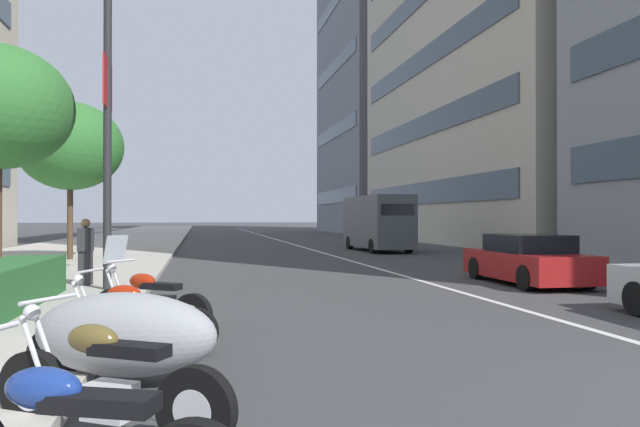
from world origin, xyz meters
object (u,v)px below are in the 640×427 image
(motorcycle_mid_row, at_px, (108,386))
(pedestrian_on_plaza, at_px, (86,252))
(motorcycle_second_in_row, at_px, (149,304))
(car_far_down_avenue, at_px, (528,261))
(motorcycle_far_end_row, at_px, (134,322))
(delivery_van_ahead, at_px, (377,222))
(street_lamp_with_banners, at_px, (126,79))
(street_tree_mid_sidewalk, at_px, (70,146))
(motorcycle_under_tarp, at_px, (123,335))

(motorcycle_mid_row, distance_m, pedestrian_on_plaza, 10.21)
(motorcycle_second_in_row, relative_size, car_far_down_avenue, 0.43)
(motorcycle_far_end_row, distance_m, delivery_van_ahead, 23.93)
(motorcycle_mid_row, height_order, delivery_van_ahead, delivery_van_ahead)
(car_far_down_avenue, distance_m, street_lamp_with_banners, 11.00)
(motorcycle_second_in_row, distance_m, street_tree_mid_sidewalk, 15.97)
(motorcycle_mid_row, distance_m, motorcycle_far_end_row, 3.06)
(car_far_down_avenue, bearing_deg, motorcycle_mid_row, 136.91)
(motorcycle_far_end_row, xyz_separation_m, motorcycle_second_in_row, (1.39, -0.07, 0.03))
(car_far_down_avenue, bearing_deg, delivery_van_ahead, -0.70)
(motorcycle_far_end_row, distance_m, motorcycle_second_in_row, 1.40)
(car_far_down_avenue, relative_size, pedestrian_on_plaza, 2.68)
(delivery_van_ahead, bearing_deg, pedestrian_on_plaza, 139.88)
(motorcycle_mid_row, xyz_separation_m, motorcycle_under_tarp, (1.54, 0.07, 0.11))
(motorcycle_under_tarp, relative_size, delivery_van_ahead, 0.35)
(street_tree_mid_sidewalk, bearing_deg, motorcycle_second_in_row, -164.59)
(motorcycle_far_end_row, bearing_deg, street_tree_mid_sidewalk, -56.20)
(motorcycle_far_end_row, xyz_separation_m, delivery_van_ahead, (21.73, -9.97, 1.11))
(street_lamp_with_banners, bearing_deg, street_tree_mid_sidewalk, 17.37)
(street_lamp_with_banners, bearing_deg, delivery_van_ahead, -34.32)
(delivery_van_ahead, xyz_separation_m, street_tree_mid_sidewalk, (-5.45, 13.99, 2.97))
(street_tree_mid_sidewalk, xyz_separation_m, pedestrian_on_plaza, (-9.33, -2.21, -3.55))
(motorcycle_far_end_row, bearing_deg, car_far_down_avenue, -126.25)
(motorcycle_mid_row, xyz_separation_m, motorcycle_far_end_row, (3.06, 0.11, -0.01))
(pedestrian_on_plaza, bearing_deg, motorcycle_mid_row, 112.03)
(motorcycle_under_tarp, relative_size, pedestrian_on_plaza, 1.35)
(motorcycle_far_end_row, height_order, motorcycle_second_in_row, motorcycle_second_in_row)
(pedestrian_on_plaza, bearing_deg, motorcycle_far_end_row, 115.79)
(street_lamp_with_banners, height_order, pedestrian_on_plaza, street_lamp_with_banners)
(motorcycle_far_end_row, height_order, pedestrian_on_plaza, pedestrian_on_plaza)
(motorcycle_under_tarp, bearing_deg, car_far_down_avenue, -120.29)
(motorcycle_far_end_row, xyz_separation_m, street_lamp_with_banners, (5.96, 0.80, 4.46))
(car_far_down_avenue, xyz_separation_m, delivery_van_ahead, (15.47, -0.63, 0.91))
(street_lamp_with_banners, bearing_deg, motorcycle_far_end_row, -172.35)
(motorcycle_second_in_row, height_order, street_lamp_with_banners, street_lamp_with_banners)
(delivery_van_ahead, bearing_deg, motorcycle_under_tarp, 155.33)
(delivery_van_ahead, distance_m, street_tree_mid_sidewalk, 15.31)
(motorcycle_mid_row, bearing_deg, motorcycle_second_in_row, -58.62)
(motorcycle_mid_row, bearing_deg, delivery_van_ahead, -80.75)
(motorcycle_second_in_row, height_order, car_far_down_avenue, motorcycle_second_in_row)
(street_lamp_with_banners, distance_m, pedestrian_on_plaza, 4.18)
(motorcycle_far_end_row, height_order, street_tree_mid_sidewalk, street_tree_mid_sidewalk)
(motorcycle_under_tarp, bearing_deg, delivery_van_ahead, -93.34)
(motorcycle_second_in_row, bearing_deg, motorcycle_mid_row, 125.24)
(motorcycle_mid_row, relative_size, motorcycle_far_end_row, 0.93)
(pedestrian_on_plaza, bearing_deg, motorcycle_under_tarp, 113.51)
(pedestrian_on_plaza, bearing_deg, car_far_down_avenue, -172.43)
(motorcycle_under_tarp, bearing_deg, street_tree_mid_sidewalk, -57.34)
(car_far_down_avenue, xyz_separation_m, pedestrian_on_plaza, (0.69, 11.16, 0.33))
(motorcycle_second_in_row, xyz_separation_m, delivery_van_ahead, (20.34, -9.89, 1.08))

